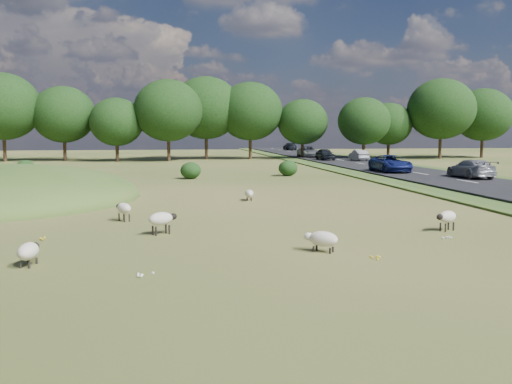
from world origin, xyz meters
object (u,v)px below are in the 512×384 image
car_6 (309,152)px  sheep_2 (124,208)px  car_4 (390,163)px  sheep_4 (249,194)px  car_2 (290,146)px  car_5 (471,169)px  car_3 (325,154)px  sheep_0 (162,219)px  sheep_3 (29,251)px  sheep_1 (322,239)px  sheep_5 (447,217)px  car_7 (359,155)px

car_6 → sheep_2: bearing=-112.1°
car_6 → car_4: bearing=-90.0°
sheep_4 → car_2: size_ratio=0.23×
sheep_4 → car_5: (19.57, 10.23, 0.59)m
car_3 → sheep_0: bearing=-112.5°
sheep_3 → sheep_1: bearing=-78.3°
sheep_0 → sheep_5: sheep_0 is taller
car_2 → car_3: 39.25m
car_5 → car_7: car_5 is taller
sheep_4 → car_5: bearing=123.4°
sheep_2 → car_6: (22.39, 55.02, 0.45)m
car_3 → car_7: 4.44m
car_5 → sheep_1: bearing=52.0°
sheep_1 → car_2: size_ratio=0.24×
sheep_1 → car_7: 55.25m
car_6 → car_2: bearing=82.9°
sheep_3 → car_5: bearing=-40.2°
sheep_0 → car_7: size_ratio=0.30×
car_3 → car_6: size_ratio=0.79×
sheep_1 → car_2: (19.18, 93.18, 0.53)m
car_5 → sheep_2: bearing=32.8°
sheep_2 → car_5: (26.19, 16.87, 0.42)m
car_5 → sheep_0: bearing=39.9°
sheep_0 → sheep_3: sheep_0 is taller
sheep_0 → car_3: 54.14m
sheep_4 → sheep_0: bearing=-19.9°
sheep_2 → sheep_5: (13.04, -4.58, -0.00)m
sheep_0 → car_7: bearing=32.0°
sheep_3 → car_3: car_3 is taller
car_3 → sheep_4: bearing=-111.6°
sheep_4 → car_5: car_5 is taller
sheep_0 → sheep_2: (-1.71, 3.61, -0.04)m
sheep_4 → car_3: bearing=164.1°
car_5 → car_6: (-3.80, 38.14, 0.03)m
car_2 → car_6: (-3.80, -30.48, 0.05)m
sheep_4 → car_4: bearing=144.0°
car_4 → car_7: size_ratio=1.34×
sheep_5 → sheep_0: bearing=-33.3°
car_4 → car_2: bearing=86.4°
sheep_0 → car_6: (20.68, 58.62, 0.41)m
car_4 → sheep_5: bearing=-107.9°
sheep_3 → sheep_5: sheep_5 is taller
car_7 → car_5: bearing=90.0°
sheep_0 → sheep_1: 6.69m
car_4 → car_7: 20.17m
car_2 → car_4: car_4 is taller
sheep_1 → car_5: 31.16m
sheep_5 → car_4: 30.38m
sheep_3 → car_7: (28.37, 52.36, 0.49)m
sheep_1 → sheep_3: (-9.19, -0.54, 0.00)m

